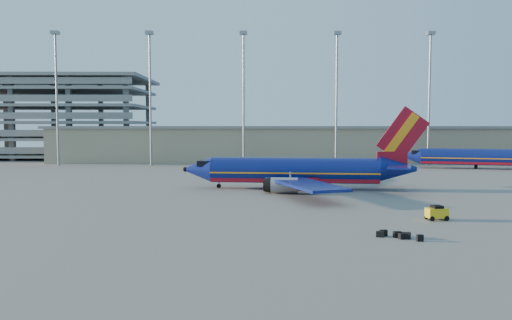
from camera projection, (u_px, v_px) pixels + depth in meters
name	position (u px, v px, depth m)	size (l,w,h in m)	color
ground	(277.00, 195.00, 62.12)	(220.00, 220.00, 0.00)	slate
terminal_building	(307.00, 143.00, 119.75)	(122.00, 16.00, 8.50)	gray
parking_garage	(35.00, 114.00, 134.71)	(62.00, 32.00, 21.40)	slate
light_mast_row	(290.00, 84.00, 106.82)	(101.60, 1.60, 28.65)	gray
aircraft_main	(300.00, 172.00, 67.87)	(33.20, 31.80, 11.25)	navy
aircraft_second	(481.00, 157.00, 99.14)	(30.30, 14.83, 10.50)	navy
baggage_tug	(437.00, 212.00, 45.75)	(2.01, 1.37, 1.35)	yellow
luggage_pile	(399.00, 235.00, 38.43)	(3.22, 2.14, 0.51)	black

